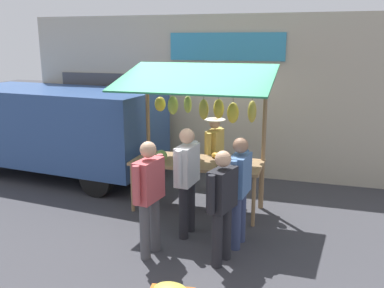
{
  "coord_description": "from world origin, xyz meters",
  "views": [
    {
      "loc": [
        -1.94,
        6.59,
        2.87
      ],
      "look_at": [
        0.0,
        0.3,
        1.25
      ],
      "focal_mm": 39.35,
      "sensor_mm": 36.0,
      "label": 1
    }
  ],
  "objects_px": {
    "shopper_with_ponytail": "(239,185)",
    "shopper_in_grey_tee": "(149,191)",
    "market_stall": "(199,121)",
    "shopper_in_striped_shirt": "(187,175)",
    "shopper_with_shopping_bag": "(222,200)",
    "parked_van": "(53,124)",
    "vendor_with_sunhat": "(214,151)"
  },
  "relations": [
    {
      "from": "shopper_with_ponytail",
      "to": "shopper_in_grey_tee",
      "type": "relative_size",
      "value": 0.99
    },
    {
      "from": "market_stall",
      "to": "shopper_in_striped_shirt",
      "type": "relative_size",
      "value": 1.52
    },
    {
      "from": "shopper_with_shopping_bag",
      "to": "shopper_with_ponytail",
      "type": "distance_m",
      "value": 0.56
    },
    {
      "from": "shopper_in_striped_shirt",
      "to": "parked_van",
      "type": "xyz_separation_m",
      "value": [
        3.69,
        -2.01,
        0.17
      ]
    },
    {
      "from": "market_stall",
      "to": "parked_van",
      "type": "bearing_deg",
      "value": -15.39
    },
    {
      "from": "shopper_with_shopping_bag",
      "to": "shopper_in_grey_tee",
      "type": "bearing_deg",
      "value": 108.95
    },
    {
      "from": "market_stall",
      "to": "shopper_in_grey_tee",
      "type": "distance_m",
      "value": 1.88
    },
    {
      "from": "market_stall",
      "to": "shopper_with_shopping_bag",
      "type": "relative_size",
      "value": 1.63
    },
    {
      "from": "shopper_in_grey_tee",
      "to": "parked_van",
      "type": "relative_size",
      "value": 0.35
    },
    {
      "from": "market_stall",
      "to": "shopper_with_shopping_bag",
      "type": "distance_m",
      "value": 1.99
    },
    {
      "from": "shopper_in_grey_tee",
      "to": "shopper_with_ponytail",
      "type": "bearing_deg",
      "value": -51.97
    },
    {
      "from": "market_stall",
      "to": "shopper_with_shopping_bag",
      "type": "xyz_separation_m",
      "value": [
        -0.81,
        1.69,
        -0.68
      ]
    },
    {
      "from": "vendor_with_sunhat",
      "to": "shopper_in_grey_tee",
      "type": "relative_size",
      "value": 0.94
    },
    {
      "from": "vendor_with_sunhat",
      "to": "shopper_with_ponytail",
      "type": "xyz_separation_m",
      "value": [
        -0.82,
        1.83,
        0.04
      ]
    },
    {
      "from": "shopper_in_grey_tee",
      "to": "parked_van",
      "type": "bearing_deg",
      "value": 59.54
    },
    {
      "from": "shopper_in_grey_tee",
      "to": "market_stall",
      "type": "bearing_deg",
      "value": 2.9
    },
    {
      "from": "shopper_with_ponytail",
      "to": "shopper_in_striped_shirt",
      "type": "bearing_deg",
      "value": 87.67
    },
    {
      "from": "market_stall",
      "to": "shopper_with_ponytail",
      "type": "bearing_deg",
      "value": 129.09
    },
    {
      "from": "shopper_with_ponytail",
      "to": "shopper_in_grey_tee",
      "type": "bearing_deg",
      "value": 124.88
    },
    {
      "from": "vendor_with_sunhat",
      "to": "shopper_in_striped_shirt",
      "type": "distance_m",
      "value": 1.73
    },
    {
      "from": "shopper_in_striped_shirt",
      "to": "shopper_with_ponytail",
      "type": "distance_m",
      "value": 0.81
    },
    {
      "from": "shopper_with_shopping_bag",
      "to": "parked_van",
      "type": "height_order",
      "value": "parked_van"
    },
    {
      "from": "shopper_in_striped_shirt",
      "to": "shopper_in_grey_tee",
      "type": "bearing_deg",
      "value": 162.9
    },
    {
      "from": "parked_van",
      "to": "market_stall",
      "type": "bearing_deg",
      "value": 170.01
    },
    {
      "from": "vendor_with_sunhat",
      "to": "shopper_in_striped_shirt",
      "type": "xyz_separation_m",
      "value": [
        -0.02,
        1.72,
        0.08
      ]
    },
    {
      "from": "shopper_with_ponytail",
      "to": "parked_van",
      "type": "height_order",
      "value": "parked_van"
    },
    {
      "from": "shopper_with_ponytail",
      "to": "shopper_with_shopping_bag",
      "type": "bearing_deg",
      "value": 173.37
    },
    {
      "from": "shopper_with_shopping_bag",
      "to": "parked_van",
      "type": "bearing_deg",
      "value": 73.3
    },
    {
      "from": "parked_van",
      "to": "shopper_in_striped_shirt",
      "type": "bearing_deg",
      "value": 156.78
    },
    {
      "from": "shopper_with_shopping_bag",
      "to": "shopper_in_grey_tee",
      "type": "distance_m",
      "value": 0.99
    },
    {
      "from": "shopper_in_striped_shirt",
      "to": "shopper_in_grey_tee",
      "type": "distance_m",
      "value": 0.79
    },
    {
      "from": "vendor_with_sunhat",
      "to": "shopper_in_striped_shirt",
      "type": "height_order",
      "value": "shopper_in_striped_shirt"
    }
  ]
}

